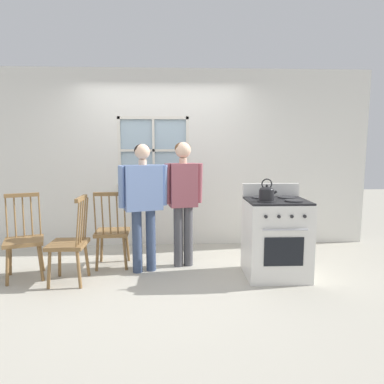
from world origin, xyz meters
TOP-DOWN VIEW (x-y plane):
  - ground_plane at (0.00, 0.00)m, footprint 16.00×16.00m
  - wall_back at (0.01, 1.40)m, footprint 6.40×0.16m
  - chair_by_window at (-1.57, 0.06)m, footprint 0.53×0.52m
  - chair_near_wall at (-0.99, -0.10)m, footprint 0.41×0.42m
  - chair_center_cluster at (-0.61, 0.39)m, footprint 0.44×0.43m
  - person_elderly_left at (-0.18, 0.21)m, footprint 0.60×0.34m
  - person_teen_center at (0.31, 0.39)m, footprint 0.51×0.28m
  - stove at (1.40, -0.00)m, footprint 0.71×0.68m
  - kettle at (1.24, -0.13)m, footprint 0.21×0.17m
  - potted_plant at (-0.23, 1.31)m, footprint 0.16×0.16m

SIDE VIEW (x-z plane):
  - ground_plane at x=0.00m, z-range 0.00..0.00m
  - chair_by_window at x=-1.57m, z-range -0.05..0.94m
  - chair_near_wall at x=-0.99m, z-range -0.05..0.94m
  - chair_center_cluster at x=-0.61m, z-range -0.05..0.94m
  - stove at x=1.40m, z-range -0.07..1.02m
  - person_elderly_left at x=-0.18m, z-range 0.16..1.73m
  - person_teen_center at x=0.31m, z-range 0.16..1.76m
  - kettle at x=1.24m, z-range 0.90..1.15m
  - potted_plant at x=-0.23m, z-range 0.90..1.24m
  - wall_back at x=0.01m, z-range -0.01..2.69m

